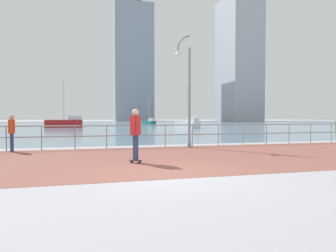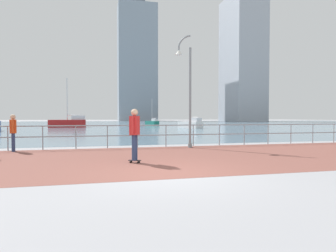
{
  "view_description": "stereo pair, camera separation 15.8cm",
  "coord_description": "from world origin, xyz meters",
  "views": [
    {
      "loc": [
        -1.87,
        -7.0,
        1.45
      ],
      "look_at": [
        0.89,
        3.87,
        1.1
      ],
      "focal_mm": 30.39,
      "sensor_mm": 36.0,
      "label": 1
    },
    {
      "loc": [
        -1.72,
        -7.04,
        1.45
      ],
      "look_at": [
        0.89,
        3.87,
        1.1
      ],
      "focal_mm": 30.39,
      "sensor_mm": 36.0,
      "label": 2
    }
  ],
  "objects": [
    {
      "name": "waterfront_railing",
      "position": [
        0.0,
        6.45,
        0.75
      ],
      "size": [
        25.25,
        0.06,
        1.09
      ],
      "color": "#8C99A3",
      "rests_on": "ground"
    },
    {
      "name": "skateboarder",
      "position": [
        -0.66,
        1.92,
        1.03
      ],
      "size": [
        0.41,
        0.54,
        1.71
      ],
      "color": "black",
      "rests_on": "ground"
    },
    {
      "name": "sailboat_ivory",
      "position": [
        -6.08,
        35.5,
        0.67
      ],
      "size": [
        4.99,
        1.63,
        6.97
      ],
      "color": "#B21E1E",
      "rests_on": "ground"
    },
    {
      "name": "tower_concrete",
      "position": [
        12.49,
        104.66,
        22.61
      ],
      "size": [
        14.78,
        10.1,
        46.88
      ],
      "color": "#8493A3",
      "rests_on": "ground"
    },
    {
      "name": "bystander",
      "position": [
        -5.29,
        6.1,
        0.91
      ],
      "size": [
        0.3,
        0.56,
        1.56
      ],
      "color": "navy",
      "rests_on": "ground"
    },
    {
      "name": "tower_beige",
      "position": [
        45.28,
        81.24,
        21.04
      ],
      "size": [
        10.52,
        15.58,
        43.75
      ],
      "color": "#A3A8B2",
      "rests_on": "ground"
    },
    {
      "name": "sailboat_teal",
      "position": [
        7.53,
        43.94,
        0.46
      ],
      "size": [
        2.11,
        3.58,
        4.8
      ],
      "color": "#197266",
      "rests_on": "ground"
    },
    {
      "name": "brick_paving",
      "position": [
        0.0,
        2.9,
        0.0
      ],
      "size": [
        28.0,
        7.09,
        0.01
      ],
      "primitive_type": "cube",
      "color": "brown",
      "rests_on": "ground"
    },
    {
      "name": "harbor_water",
      "position": [
        0.0,
        51.45,
        0.0
      ],
      "size": [
        180.0,
        88.0,
        0.0
      ],
      "primitive_type": "cube",
      "color": "slate",
      "rests_on": "ground"
    },
    {
      "name": "lamppost",
      "position": [
        2.29,
        5.91,
        2.95
      ],
      "size": [
        0.77,
        0.5,
        5.33
      ],
      "color": "gray",
      "rests_on": "ground"
    },
    {
      "name": "sailboat_white",
      "position": [
        9.88,
        28.62,
        0.53
      ],
      "size": [
        2.5,
        4.17,
        5.6
      ],
      "color": "white",
      "rests_on": "ground"
    },
    {
      "name": "ground",
      "position": [
        0.0,
        40.0,
        0.0
      ],
      "size": [
        220.0,
        220.0,
        0.0
      ],
      "primitive_type": "plane",
      "color": "#9E9EA3"
    }
  ]
}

